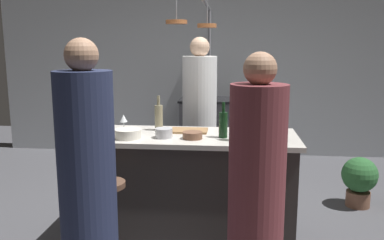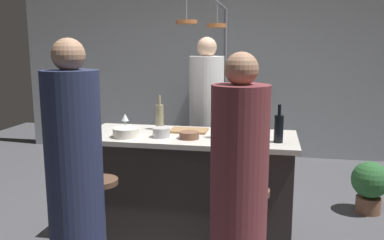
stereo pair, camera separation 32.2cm
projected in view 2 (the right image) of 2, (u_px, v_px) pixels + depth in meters
ground_plane at (189, 234)px, 3.59m from camera, size 9.00×9.00×0.00m
back_wall at (226, 69)px, 6.10m from camera, size 6.40×0.16×2.60m
kitchen_island at (189, 185)px, 3.50m from camera, size 1.80×0.72×0.90m
stove_range at (222, 129)px, 5.87m from camera, size 0.80×0.64×0.89m
chef at (207, 125)px, 4.37m from camera, size 0.37×0.37×1.73m
bar_stool_right at (250, 231)px, 2.82m from camera, size 0.28×0.28×0.68m
guest_right at (239, 199)px, 2.41m from camera, size 0.34×0.34×1.61m
bar_stool_left at (102, 218)px, 3.02m from camera, size 0.28×0.28×0.68m
guest_left at (75, 182)px, 2.60m from camera, size 0.36×0.36×1.69m
overhead_pot_rack at (214, 47)px, 5.21m from camera, size 0.58×1.51×2.17m
potted_plant at (370, 184)px, 4.01m from camera, size 0.36×0.36×0.52m
cutting_board at (189, 131)px, 3.55m from camera, size 0.32×0.22×0.02m
pepper_mill at (247, 130)px, 3.11m from camera, size 0.05×0.05×0.21m
wine_bottle_dark at (279, 128)px, 3.14m from camera, size 0.07×0.07×0.30m
wine_bottle_white at (160, 116)px, 3.62m from camera, size 0.07×0.07×0.31m
wine_bottle_amber at (232, 126)px, 3.16m from camera, size 0.07×0.07×0.31m
wine_bottle_red at (220, 125)px, 3.28m from camera, size 0.07×0.07×0.29m
wine_glass_near_left_guest at (250, 122)px, 3.45m from camera, size 0.07×0.07×0.15m
wine_glass_near_right_guest at (125, 118)px, 3.61m from camera, size 0.07×0.07×0.15m
mixing_bowl_ceramic at (126, 132)px, 3.34m from camera, size 0.22×0.22×0.08m
mixing_bowl_steel at (161, 132)px, 3.33m from camera, size 0.14×0.14×0.08m
mixing_bowl_wooden at (189, 135)px, 3.28m from camera, size 0.16×0.16×0.06m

